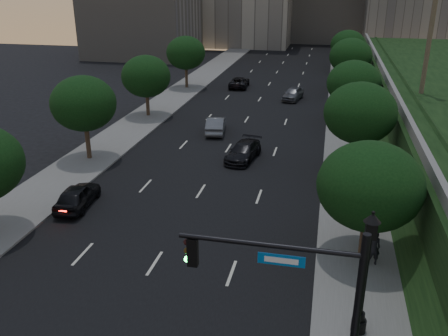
% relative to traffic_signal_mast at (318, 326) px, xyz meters
% --- Properties ---
extents(ground, '(160.00, 160.00, 0.00)m').
position_rel_traffic_signal_mast_xyz_m(ground, '(-8.19, 2.36, -3.67)').
color(ground, black).
rests_on(ground, ground).
extents(road_surface, '(16.00, 140.00, 0.02)m').
position_rel_traffic_signal_mast_xyz_m(road_surface, '(-8.19, 32.36, -3.66)').
color(road_surface, black).
rests_on(road_surface, ground).
extents(sidewalk_right, '(4.50, 140.00, 0.15)m').
position_rel_traffic_signal_mast_xyz_m(sidewalk_right, '(2.06, 32.36, -3.60)').
color(sidewalk_right, slate).
rests_on(sidewalk_right, ground).
extents(sidewalk_left, '(4.50, 140.00, 0.15)m').
position_rel_traffic_signal_mast_xyz_m(sidewalk_left, '(-18.44, 32.36, -3.60)').
color(sidewalk_left, slate).
rests_on(sidewalk_left, ground).
extents(parapet_wall, '(0.35, 90.00, 0.70)m').
position_rel_traffic_signal_mast_xyz_m(parapet_wall, '(5.31, 30.36, 0.68)').
color(parapet_wall, slate).
rests_on(parapet_wall, embankment).
extents(office_block_filler, '(18.00, 16.00, 14.00)m').
position_rel_traffic_signal_mast_xyz_m(office_block_filler, '(-34.19, 72.36, 3.33)').
color(office_block_filler, gray).
rests_on(office_block_filler, ground).
extents(tree_right_a, '(5.20, 5.20, 6.24)m').
position_rel_traffic_signal_mast_xyz_m(tree_right_a, '(2.11, 10.36, 0.35)').
color(tree_right_a, '#38281C').
rests_on(tree_right_a, ground).
extents(tree_right_b, '(5.20, 5.20, 6.74)m').
position_rel_traffic_signal_mast_xyz_m(tree_right_b, '(2.11, 22.36, 0.84)').
color(tree_right_b, '#38281C').
rests_on(tree_right_b, ground).
extents(tree_right_c, '(5.20, 5.20, 6.24)m').
position_rel_traffic_signal_mast_xyz_m(tree_right_c, '(2.11, 35.36, 0.35)').
color(tree_right_c, '#38281C').
rests_on(tree_right_c, ground).
extents(tree_right_d, '(5.20, 5.20, 6.74)m').
position_rel_traffic_signal_mast_xyz_m(tree_right_d, '(2.11, 49.36, 0.84)').
color(tree_right_d, '#38281C').
rests_on(tree_right_d, ground).
extents(tree_right_e, '(5.20, 5.20, 6.24)m').
position_rel_traffic_signal_mast_xyz_m(tree_right_e, '(2.11, 64.36, 0.35)').
color(tree_right_e, '#38281C').
rests_on(tree_right_e, ground).
extents(tree_left_b, '(5.00, 5.00, 6.71)m').
position_rel_traffic_signal_mast_xyz_m(tree_left_b, '(-18.49, 20.36, 0.90)').
color(tree_left_b, '#38281C').
rests_on(tree_left_b, ground).
extents(tree_left_c, '(5.00, 5.00, 6.34)m').
position_rel_traffic_signal_mast_xyz_m(tree_left_c, '(-18.49, 33.36, 0.53)').
color(tree_left_c, '#38281C').
rests_on(tree_left_c, ground).
extents(tree_left_d, '(5.00, 5.00, 6.71)m').
position_rel_traffic_signal_mast_xyz_m(tree_left_d, '(-18.49, 47.36, 0.90)').
color(tree_left_d, '#38281C').
rests_on(tree_left_d, ground).
extents(traffic_signal_mast, '(5.68, 0.56, 7.00)m').
position_rel_traffic_signal_mast_xyz_m(traffic_signal_mast, '(0.00, 0.00, 0.00)').
color(traffic_signal_mast, black).
rests_on(traffic_signal_mast, ground).
extents(street_lamp, '(0.64, 0.64, 5.62)m').
position_rel_traffic_signal_mast_xyz_m(street_lamp, '(1.71, 4.32, -1.04)').
color(street_lamp, black).
rests_on(street_lamp, ground).
extents(sedan_near_left, '(2.22, 4.55, 1.49)m').
position_rel_traffic_signal_mast_xyz_m(sedan_near_left, '(-15.19, 12.46, -2.93)').
color(sedan_near_left, black).
rests_on(sedan_near_left, ground).
extents(sedan_mid_left, '(2.31, 4.81, 1.52)m').
position_rel_traffic_signal_mast_xyz_m(sedan_mid_left, '(-10.27, 29.44, -2.91)').
color(sedan_mid_left, slate).
rests_on(sedan_mid_left, ground).
extents(sedan_far_left, '(2.53, 5.08, 1.38)m').
position_rel_traffic_signal_mast_xyz_m(sedan_far_left, '(-11.84, 49.35, -2.98)').
color(sedan_far_left, black).
rests_on(sedan_far_left, ground).
extents(sedan_near_right, '(2.63, 5.01, 1.38)m').
position_rel_traffic_signal_mast_xyz_m(sedan_near_right, '(-6.47, 22.99, -2.98)').
color(sedan_near_right, black).
rests_on(sedan_near_right, ground).
extents(sedan_far_right, '(2.59, 4.74, 1.53)m').
position_rel_traffic_signal_mast_xyz_m(sedan_far_right, '(-4.30, 43.92, -2.91)').
color(sedan_far_right, '#57585E').
rests_on(sedan_far_right, ground).
extents(pedestrian_a, '(0.75, 0.56, 1.87)m').
position_rel_traffic_signal_mast_xyz_m(pedestrian_a, '(2.56, 9.51, -2.59)').
color(pedestrian_a, black).
rests_on(pedestrian_a, sidewalk_right).
extents(pedestrian_b, '(0.99, 0.86, 1.73)m').
position_rel_traffic_signal_mast_xyz_m(pedestrian_b, '(2.64, 13.68, -2.66)').
color(pedestrian_b, black).
rests_on(pedestrian_b, sidewalk_right).
extents(pedestrian_c, '(1.00, 0.60, 1.59)m').
position_rel_traffic_signal_mast_xyz_m(pedestrian_c, '(1.01, 15.75, -2.73)').
color(pedestrian_c, black).
rests_on(pedestrian_c, sidewalk_right).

